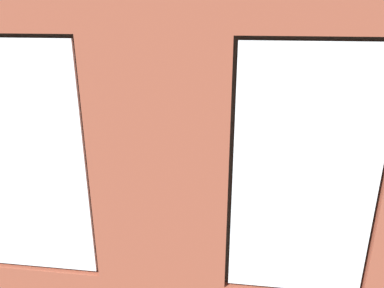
# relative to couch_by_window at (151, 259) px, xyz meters

# --- Properties ---
(ground_plane) EXTENTS (6.86, 6.60, 0.10)m
(ground_plane) POSITION_rel_couch_by_window_xyz_m (-0.27, -2.27, -0.38)
(ground_plane) COLOR brown
(brick_wall_with_windows) EXTENTS (6.26, 0.30, 3.48)m
(brick_wall_with_windows) POSITION_rel_couch_by_window_xyz_m (-0.27, 0.65, 1.40)
(brick_wall_with_windows) COLOR brown
(brick_wall_with_windows) RESTS_ON ground_plane
(white_wall_right) EXTENTS (0.10, 5.60, 3.48)m
(white_wall_right) POSITION_rel_couch_by_window_xyz_m (2.81, -2.07, 1.41)
(white_wall_right) COLOR silver
(white_wall_right) RESTS_ON ground_plane
(couch_by_window) EXTENTS (2.07, 0.87, 0.80)m
(couch_by_window) POSITION_rel_couch_by_window_xyz_m (0.00, 0.00, 0.00)
(couch_by_window) COLOR black
(couch_by_window) RESTS_ON ground_plane
(couch_left) EXTENTS (0.95, 2.10, 0.80)m
(couch_left) POSITION_rel_couch_by_window_xyz_m (-2.70, -1.70, 0.00)
(couch_left) COLOR black
(couch_left) RESTS_ON ground_plane
(coffee_table) EXTENTS (1.53, 0.84, 0.44)m
(coffee_table) POSITION_rel_couch_by_window_xyz_m (-0.06, -2.54, 0.06)
(coffee_table) COLOR olive
(coffee_table) RESTS_ON ground_plane
(cup_ceramic) EXTENTS (0.07, 0.07, 0.09)m
(cup_ceramic) POSITION_rel_couch_by_window_xyz_m (-0.17, -2.41, 0.15)
(cup_ceramic) COLOR #33567F
(cup_ceramic) RESTS_ON coffee_table
(candle_jar) EXTENTS (0.08, 0.08, 0.12)m
(candle_jar) POSITION_rel_couch_by_window_xyz_m (0.14, -2.65, 0.17)
(candle_jar) COLOR #B7333D
(candle_jar) RESTS_ON coffee_table
(table_plant_small) EXTENTS (0.15, 0.15, 0.25)m
(table_plant_small) POSITION_rel_couch_by_window_xyz_m (-0.48, -2.69, 0.24)
(table_plant_small) COLOR #47423D
(table_plant_small) RESTS_ON coffee_table
(remote_black) EXTENTS (0.17, 0.13, 0.02)m
(remote_black) POSITION_rel_couch_by_window_xyz_m (-0.06, -2.54, 0.12)
(remote_black) COLOR black
(remote_black) RESTS_ON coffee_table
(remote_gray) EXTENTS (0.18, 0.08, 0.02)m
(remote_gray) POSITION_rel_couch_by_window_xyz_m (0.40, -2.41, 0.12)
(remote_gray) COLOR #59595B
(remote_gray) RESTS_ON coffee_table
(media_console) EXTENTS (1.29, 0.42, 0.57)m
(media_console) POSITION_rel_couch_by_window_xyz_m (2.51, -2.85, -0.04)
(media_console) COLOR black
(media_console) RESTS_ON ground_plane
(tv_flatscreen) EXTENTS (1.20, 0.20, 0.81)m
(tv_flatscreen) POSITION_rel_couch_by_window_xyz_m (2.51, -2.85, 0.65)
(tv_flatscreen) COLOR black
(tv_flatscreen) RESTS_ON media_console
(papasan_chair) EXTENTS (1.10, 1.10, 0.69)m
(papasan_chair) POSITION_rel_couch_by_window_xyz_m (-0.04, -4.21, 0.11)
(papasan_chair) COLOR olive
(papasan_chair) RESTS_ON ground_plane
(potted_plant_corner_near_left) EXTENTS (1.12, 1.13, 1.44)m
(potted_plant_corner_near_left) POSITION_rel_couch_by_window_xyz_m (-2.86, -4.55, 0.39)
(potted_plant_corner_near_left) COLOR brown
(potted_plant_corner_near_left) RESTS_ON ground_plane
(potted_plant_by_left_couch) EXTENTS (0.33, 0.33, 0.50)m
(potted_plant_by_left_couch) POSITION_rel_couch_by_window_xyz_m (-2.30, -3.18, 0.02)
(potted_plant_by_left_couch) COLOR beige
(potted_plant_by_left_couch) RESTS_ON ground_plane
(potted_plant_near_tv) EXTENTS (0.66, 0.82, 1.26)m
(potted_plant_near_tv) POSITION_rel_couch_by_window_xyz_m (1.96, -1.74, 0.37)
(potted_plant_near_tv) COLOR gray
(potted_plant_near_tv) RESTS_ON ground_plane
(potted_plant_between_couches) EXTENTS (0.42, 0.42, 0.75)m
(potted_plant_between_couches) POSITION_rel_couch_by_window_xyz_m (-1.49, -0.05, 0.16)
(potted_plant_between_couches) COLOR beige
(potted_plant_between_couches) RESTS_ON ground_plane
(potted_plant_foreground_right) EXTENTS (0.87, 0.99, 1.45)m
(potted_plant_foreground_right) POSITION_rel_couch_by_window_xyz_m (2.20, -4.52, 0.51)
(potted_plant_foreground_right) COLOR brown
(potted_plant_foreground_right) RESTS_ON ground_plane
(potted_plant_mid_room_small) EXTENTS (0.22, 0.22, 0.38)m
(potted_plant_mid_room_small) POSITION_rel_couch_by_window_xyz_m (-1.15, -2.83, -0.10)
(potted_plant_mid_room_small) COLOR #47423D
(potted_plant_mid_room_small) RESTS_ON ground_plane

